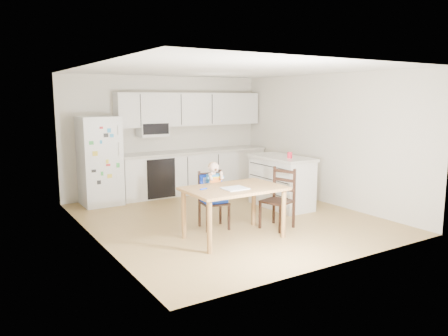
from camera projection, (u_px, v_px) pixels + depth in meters
room at (213, 143)px, 7.71m from camera, size 4.52×5.01×2.51m
refrigerator at (100, 161)px, 8.37m from camera, size 0.72×0.70×1.70m
kitchen_run at (192, 152)px, 9.51m from camera, size 3.37×0.62×2.15m
kitchen_island at (281, 182)px, 8.21m from camera, size 0.69×1.31×0.97m
red_cup at (290, 155)px, 7.88m from camera, size 0.09×0.09×0.11m
dining_table at (234, 194)px, 6.35m from camera, size 1.42×0.92×0.76m
napkin at (235, 188)px, 6.22m from camera, size 0.34×0.29×0.01m
toddler_spoon at (203, 189)px, 6.18m from camera, size 0.12×0.06×0.02m
chair_booster at (213, 188)px, 6.88m from camera, size 0.46×0.46×1.06m
chair_side at (281, 194)px, 6.93m from camera, size 0.52×0.52×0.95m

